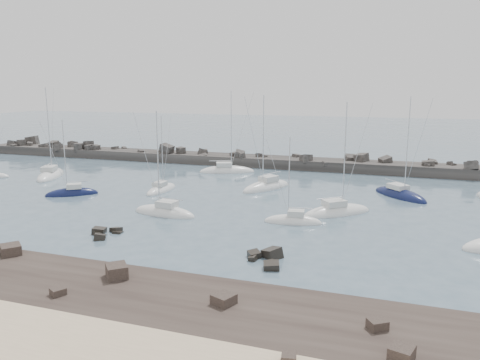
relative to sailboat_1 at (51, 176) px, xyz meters
name	(u,v)px	position (x,y,z in m)	size (l,w,h in m)	color
ground	(176,216)	(31.40, -15.38, -0.16)	(400.00, 400.00, 0.00)	#486071
rock_shelf	(47,291)	(31.62, -37.35, -0.13)	(140.00, 12.00, 2.00)	#2C221E
rock_cluster_near	(104,234)	(27.54, -24.24, -0.06)	(3.09, 4.30, 1.26)	black
rock_cluster_far	(268,259)	(45.63, -25.87, 0.05)	(3.72, 4.43, 1.65)	black
breakwater	(228,162)	(23.83, 22.58, 0.18)	(115.00, 7.52, 5.25)	#2E2B29
sailboat_1	(51,176)	(0.00, 0.00, 0.00)	(6.92, 10.67, 16.19)	white
sailboat_2	(72,194)	(12.40, -10.15, -0.01)	(7.04, 6.14, 11.54)	#0E153C
sailboat_3	(161,190)	(23.13, -3.70, -0.03)	(2.46, 7.55, 11.89)	white
sailboat_4	(227,171)	(26.90, 13.81, -0.01)	(10.28, 6.56, 15.52)	white
sailboat_5	(165,213)	(29.74, -15.19, -0.01)	(8.64, 3.58, 13.37)	white
sailboat_6	(266,188)	(37.39, 2.79, 0.00)	(7.06, 9.71, 15.03)	white
sailboat_7	(337,213)	(49.30, -8.20, -0.01)	(8.73, 8.10, 14.42)	white
sailboat_8	(400,196)	(56.42, 3.83, -0.02)	(8.64, 8.91, 14.89)	#0E153C
sailboat_9	(293,222)	(45.13, -13.69, -0.02)	(6.77, 2.99, 10.53)	white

